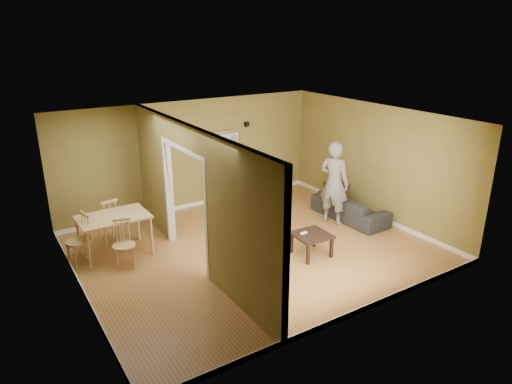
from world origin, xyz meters
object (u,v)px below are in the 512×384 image
sofa (350,204)px  chair_left (78,240)px  person (334,176)px  coffee_table (312,237)px  bookshelf (221,169)px  dining_table (113,220)px  chair_far (108,220)px  chair_near (124,244)px

sofa → chair_left: 5.83m
person → coffee_table: (-1.39, -0.99, -0.73)m
bookshelf → coffee_table: (0.12, -3.42, -0.52)m
bookshelf → dining_table: (-3.05, -1.39, -0.17)m
chair_far → sofa: bearing=151.4°
coffee_table → chair_near: size_ratio=0.74×
bookshelf → dining_table: size_ratio=1.39×
sofa → dining_table: dining_table is taller
chair_near → chair_far: bearing=103.6°
sofa → dining_table: 5.19m
person → coffee_table: 1.86m
chair_near → chair_far: size_ratio=0.92×
sofa → chair_near: (-5.06, 0.52, 0.09)m
person → chair_near: 4.64m
chair_left → chair_far: bearing=121.2°
sofa → chair_left: chair_left is taller
chair_left → dining_table: bearing=81.8°
coffee_table → chair_far: 4.11m
coffee_table → dining_table: bearing=147.3°
bookshelf → coffee_table: 3.47m
sofa → coffee_table: 2.11m
sofa → chair_far: size_ratio=1.96×
coffee_table → dining_table: size_ratio=0.51×
person → bookshelf: (-1.51, 2.44, -0.21)m
chair_far → dining_table: bearing=76.8°
sofa → person: size_ratio=0.86×
sofa → chair_left: bearing=78.0°
sofa → person: person is taller
bookshelf → chair_far: 3.14m
dining_table → chair_far: bearing=86.6°
bookshelf → dining_table: 3.36m
sofa → chair_near: 5.09m
dining_table → chair_left: 0.71m
bookshelf → chair_far: bearing=-165.6°
person → chair_far: 4.86m
coffee_table → chair_far: size_ratio=0.68×
chair_near → chair_far: chair_far is taller
chair_near → chair_far: 1.19m
person → chair_near: size_ratio=2.47×
bookshelf → chair_far: bookshelf is taller
chair_far → coffee_table: bearing=130.0°
coffee_table → dining_table: (-3.17, 2.03, 0.35)m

